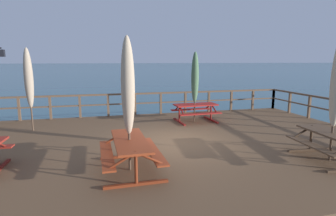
# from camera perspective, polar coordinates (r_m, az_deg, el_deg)

# --- Properties ---
(ground_plane) EXTENTS (600.00, 600.00, 0.00)m
(ground_plane) POSITION_cam_1_polar(r_m,az_deg,el_deg) (9.29, 1.13, -10.73)
(ground_plane) COLOR #2D5B6B
(wooden_deck) EXTENTS (14.37, 9.70, 0.63)m
(wooden_deck) POSITION_cam_1_polar(r_m,az_deg,el_deg) (9.19, 1.13, -8.88)
(wooden_deck) COLOR brown
(wooden_deck) RESTS_ON ground
(railing_waterside_far) EXTENTS (14.17, 0.10, 1.09)m
(railing_waterside_far) POSITION_cam_1_polar(r_m,az_deg,el_deg) (13.42, -4.19, 1.67)
(railing_waterside_far) COLOR brown
(railing_waterside_far) RESTS_ON wooden_deck
(picnic_table_back_right) EXTENTS (1.91, 1.48, 0.78)m
(picnic_table_back_right) POSITION_cam_1_polar(r_m,az_deg,el_deg) (11.97, 5.76, -0.17)
(picnic_table_back_right) COLOR maroon
(picnic_table_back_right) RESTS_ON wooden_deck
(picnic_table_mid_centre) EXTENTS (1.43, 2.17, 0.78)m
(picnic_table_mid_centre) POSITION_cam_1_polar(r_m,az_deg,el_deg) (6.73, -7.86, -8.17)
(picnic_table_mid_centre) COLOR #993819
(picnic_table_mid_centre) RESTS_ON wooden_deck
(picnic_table_back_left) EXTENTS (1.54, 1.99, 0.78)m
(picnic_table_back_left) POSITION_cam_1_polar(r_m,az_deg,el_deg) (8.51, 30.83, -5.71)
(picnic_table_back_left) COLOR brown
(picnic_table_back_left) RESTS_ON wooden_deck
(patio_umbrella_tall_back_right) EXTENTS (0.32, 0.32, 3.01)m
(patio_umbrella_tall_back_right) POSITION_cam_1_polar(r_m,az_deg,el_deg) (11.75, 5.65, 6.30)
(patio_umbrella_tall_back_right) COLOR #4C3828
(patio_umbrella_tall_back_right) RESTS_ON wooden_deck
(patio_umbrella_short_front) EXTENTS (0.32, 0.32, 3.21)m
(patio_umbrella_short_front) POSITION_cam_1_polar(r_m,az_deg,el_deg) (6.43, -8.35, 4.41)
(patio_umbrella_short_front) COLOR #4C3828
(patio_umbrella_short_front) RESTS_ON wooden_deck
(patio_umbrella_tall_mid_right) EXTENTS (0.32, 0.32, 3.11)m
(patio_umbrella_tall_mid_right) POSITION_cam_1_polar(r_m,az_deg,el_deg) (11.39, -27.06, 5.49)
(patio_umbrella_tall_mid_right) COLOR #4C3828
(patio_umbrella_tall_mid_right) RESTS_ON wooden_deck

